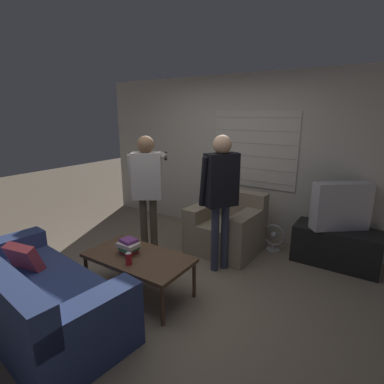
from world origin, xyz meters
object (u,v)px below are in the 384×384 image
at_px(soda_can, 129,259).
at_px(floor_fan, 273,238).
at_px(couch_blue, 34,296).
at_px(person_left_standing, 147,181).
at_px(coffee_table, 139,259).
at_px(book_stack, 129,246).
at_px(spare_remote, 135,245).
at_px(person_right_standing, 221,187).
at_px(armchair_beige, 227,228).
at_px(tv, 341,206).

xyz_separation_m(soda_can, floor_fan, (0.85, 2.06, -0.32)).
distance_m(couch_blue, soda_can, 0.93).
bearing_deg(person_left_standing, coffee_table, -89.64).
xyz_separation_m(book_stack, floor_fan, (1.03, 1.88, -0.34)).
bearing_deg(person_left_standing, spare_remote, -95.96).
distance_m(coffee_table, spare_remote, 0.28).
height_order(coffee_table, soda_can, soda_can).
xyz_separation_m(coffee_table, floor_fan, (0.89, 1.87, -0.22)).
relative_size(person_left_standing, person_right_standing, 0.98).
bearing_deg(couch_blue, book_stack, 75.54).
distance_m(armchair_beige, floor_fan, 0.70).
height_order(soda_can, spare_remote, soda_can).
height_order(coffee_table, floor_fan, coffee_table).
relative_size(coffee_table, book_stack, 5.14).
distance_m(coffee_table, tv, 2.61).
xyz_separation_m(couch_blue, tv, (2.20, 2.85, 0.52)).
height_order(coffee_table, book_stack, book_stack).
relative_size(armchair_beige, tv, 1.42).
bearing_deg(couch_blue, soda_can, 60.36).
relative_size(couch_blue, book_stack, 9.10).
distance_m(person_left_standing, spare_remote, 0.93).
bearing_deg(soda_can, spare_remote, 125.70).
relative_size(couch_blue, floor_fan, 5.09).
xyz_separation_m(couch_blue, spare_remote, (0.27, 1.09, 0.18)).
xyz_separation_m(soda_can, spare_remote, (-0.26, 0.36, -0.05)).
distance_m(coffee_table, floor_fan, 2.09).
height_order(couch_blue, person_right_standing, person_right_standing).
height_order(tv, person_left_standing, person_left_standing).
bearing_deg(spare_remote, book_stack, -81.53).
distance_m(couch_blue, spare_remote, 1.14).
xyz_separation_m(person_right_standing, book_stack, (-0.61, -0.99, -0.55)).
bearing_deg(person_right_standing, coffee_table, -174.30).
relative_size(person_right_standing, spare_remote, 12.64).
bearing_deg(coffee_table, armchair_beige, 79.23).
xyz_separation_m(armchair_beige, person_left_standing, (-0.84, -0.75, 0.73)).
distance_m(armchair_beige, coffee_table, 1.58).
xyz_separation_m(book_stack, soda_can, (0.18, -0.18, -0.02)).
relative_size(tv, person_right_standing, 0.40).
bearing_deg(couch_blue, tv, 59.13).
relative_size(couch_blue, soda_can, 16.44).
bearing_deg(spare_remote, armchair_beige, 54.30).
xyz_separation_m(coffee_table, person_left_standing, (-0.55, 0.80, 0.65)).
xyz_separation_m(couch_blue, book_stack, (0.35, 0.91, 0.25)).
bearing_deg(soda_can, coffee_table, 104.21).
distance_m(armchair_beige, book_stack, 1.62).
bearing_deg(floor_fan, tv, 4.48).
bearing_deg(person_left_standing, couch_blue, -122.08).
height_order(book_stack, spare_remote, book_stack).
bearing_deg(coffee_table, floor_fan, 64.49).
bearing_deg(book_stack, armchair_beige, 74.58).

